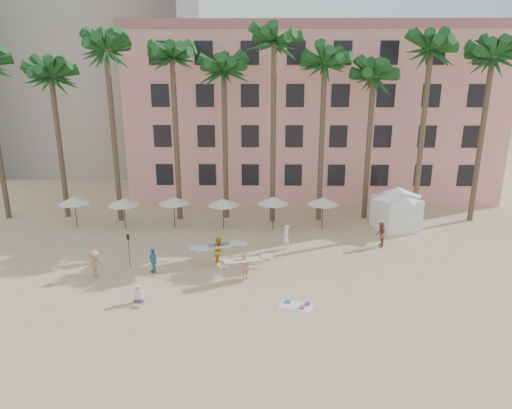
{
  "coord_description": "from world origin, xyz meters",
  "views": [
    {
      "loc": [
        2.19,
        -22.47,
        12.52
      ],
      "look_at": [
        1.74,
        6.0,
        4.0
      ],
      "focal_mm": 32.0,
      "sensor_mm": 36.0,
      "label": 1
    }
  ],
  "objects_px": {
    "cabana": "(397,204)",
    "carrier_white": "(219,250)",
    "pink_hotel": "(309,113)",
    "carrier_yellow": "(245,264)"
  },
  "relations": [
    {
      "from": "pink_hotel",
      "to": "carrier_white",
      "type": "xyz_separation_m",
      "value": [
        -7.71,
        -20.45,
        -7.01
      ]
    },
    {
      "from": "carrier_yellow",
      "to": "carrier_white",
      "type": "xyz_separation_m",
      "value": [
        -1.85,
        2.35,
        -0.03
      ]
    },
    {
      "from": "pink_hotel",
      "to": "cabana",
      "type": "distance_m",
      "value": 15.74
    },
    {
      "from": "cabana",
      "to": "pink_hotel",
      "type": "bearing_deg",
      "value": 113.97
    },
    {
      "from": "cabana",
      "to": "carrier_white",
      "type": "relative_size",
      "value": 1.72
    },
    {
      "from": "pink_hotel",
      "to": "carrier_white",
      "type": "height_order",
      "value": "pink_hotel"
    },
    {
      "from": "cabana",
      "to": "carrier_yellow",
      "type": "bearing_deg",
      "value": -141.19
    },
    {
      "from": "carrier_yellow",
      "to": "cabana",
      "type": "bearing_deg",
      "value": 38.81
    },
    {
      "from": "cabana",
      "to": "carrier_white",
      "type": "height_order",
      "value": "cabana"
    },
    {
      "from": "pink_hotel",
      "to": "carrier_white",
      "type": "bearing_deg",
      "value": -110.64
    }
  ]
}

